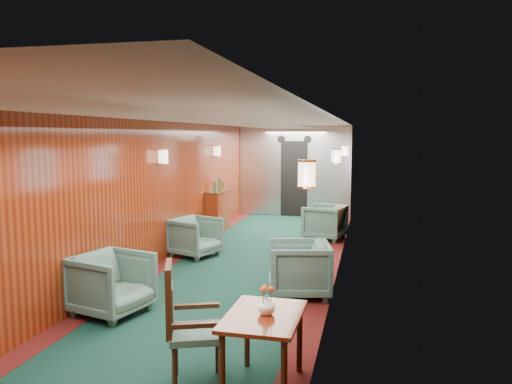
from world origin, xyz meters
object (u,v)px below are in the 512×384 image
(armchair_left_near, at_px, (112,284))
(armchair_right_far, at_px, (325,222))
(armchair_right_near, at_px, (299,269))
(dining_table, at_px, (264,326))
(credenza, at_px, (218,210))
(armchair_left_far, at_px, (195,237))
(side_chair, at_px, (185,320))

(armchair_left_near, relative_size, armchair_right_far, 1.03)
(armchair_right_near, bearing_deg, dining_table, -10.84)
(dining_table, bearing_deg, credenza, 111.34)
(credenza, relative_size, armchair_left_far, 1.57)
(armchair_right_near, relative_size, armchair_right_far, 1.02)
(dining_table, xyz_separation_m, armchair_right_far, (-0.05, 6.32, -0.19))
(credenza, bearing_deg, armchair_left_far, -82.73)
(armchair_left_near, xyz_separation_m, armchair_right_near, (2.11, 1.19, -0.00))
(side_chair, height_order, credenza, credenza)
(dining_table, bearing_deg, armchair_right_far, 91.47)
(armchair_left_near, bearing_deg, armchair_right_far, -8.24)
(side_chair, xyz_separation_m, credenza, (-1.79, 6.73, -0.11))
(dining_table, distance_m, armchair_right_near, 2.56)
(armchair_left_far, bearing_deg, armchair_left_near, -159.34)
(credenza, xyz_separation_m, armchair_left_far, (0.29, -2.31, -0.12))
(dining_table, bearing_deg, armchair_left_near, 148.82)
(credenza, relative_size, armchair_left_near, 1.47)
(armchair_left_near, bearing_deg, side_chair, -119.19)
(credenza, distance_m, armchair_left_far, 2.34)
(dining_table, xyz_separation_m, armchair_left_far, (-2.17, 4.34, -0.21))
(side_chair, xyz_separation_m, armchair_left_far, (-1.49, 4.42, -0.24))
(dining_table, xyz_separation_m, armchair_right_near, (-0.06, 2.55, -0.19))
(side_chair, xyz_separation_m, armchair_right_far, (0.63, 6.40, -0.22))
(side_chair, xyz_separation_m, armchair_left_near, (-1.49, 1.44, -0.21))
(credenza, height_order, armchair_left_far, credenza)
(side_chair, relative_size, armchair_left_far, 1.41)
(dining_table, distance_m, armchair_left_near, 2.57)
(credenza, bearing_deg, dining_table, -69.66)
(credenza, xyz_separation_m, armchair_right_far, (2.41, -0.33, -0.11))
(credenza, height_order, armchair_right_far, credenza)
(armchair_left_far, bearing_deg, dining_table, -132.84)
(armchair_right_far, bearing_deg, armchair_right_near, 14.14)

